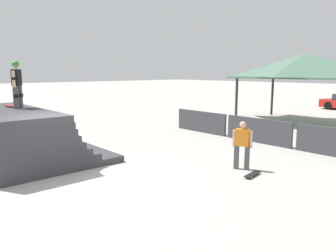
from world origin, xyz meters
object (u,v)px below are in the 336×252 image
(skateboard_on_deck, at_px, (13,106))
(bystander_walking, at_px, (242,143))
(skateboard_on_ground, at_px, (253,174))
(skater_on_deck, at_px, (17,81))

(skateboard_on_deck, bearing_deg, bystander_walking, 23.80)
(skateboard_on_deck, xyz_separation_m, skateboard_on_ground, (7.24, 4.43, -1.75))
(skateboard_on_deck, height_order, skateboard_on_ground, skateboard_on_deck)
(skater_on_deck, distance_m, skateboard_on_ground, 8.50)
(bystander_walking, bearing_deg, skater_on_deck, 10.46)
(skateboard_on_deck, bearing_deg, skater_on_deck, -1.11)
(skateboard_on_ground, bearing_deg, bystander_walking, 54.86)
(skateboard_on_deck, bearing_deg, skateboard_on_ground, 19.63)
(skater_on_deck, height_order, bystander_walking, skater_on_deck)
(bystander_walking, height_order, skateboard_on_ground, bystander_walking)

